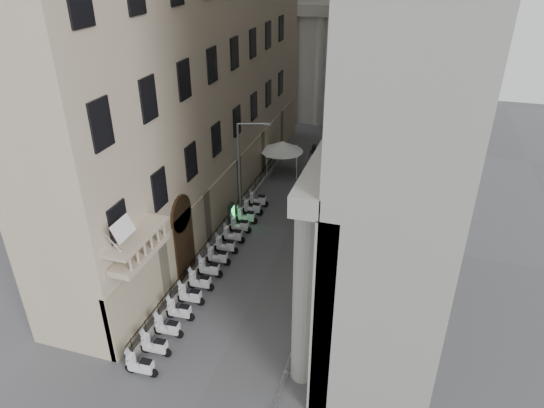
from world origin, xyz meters
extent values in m
cylinder|color=silver|center=(-4.24, 27.15, 1.05)|extent=(0.06, 0.06, 2.11)
cylinder|color=silver|center=(-1.56, 27.15, 1.05)|extent=(0.06, 0.06, 2.11)
cylinder|color=silver|center=(-4.24, 29.84, 1.05)|extent=(0.06, 0.06, 2.11)
cylinder|color=silver|center=(-1.56, 29.84, 1.05)|extent=(0.06, 0.06, 2.11)
cube|color=white|center=(-2.90, 28.49, 2.16)|extent=(2.87, 2.87, 0.11)
cone|color=white|center=(-2.90, 28.49, 2.64)|extent=(3.83, 3.83, 0.96)
cylinder|color=#93979B|center=(-4.20, 20.16, 3.74)|extent=(0.16, 0.16, 7.47)
cylinder|color=#93979B|center=(-3.14, 20.51, 7.47)|extent=(2.17, 0.82, 0.12)
cube|color=#93979B|center=(-2.16, 20.83, 7.43)|extent=(0.51, 0.34, 0.14)
cube|color=black|center=(-4.20, 18.23, 0.96)|extent=(0.32, 0.92, 1.92)
cube|color=#19E54C|center=(-4.05, 18.23, 1.17)|extent=(0.07, 0.69, 1.06)
imported|color=black|center=(0.59, 20.17, 0.81)|extent=(0.65, 0.48, 1.62)
imported|color=black|center=(2.21, 24.98, 0.84)|extent=(1.03, 1.00, 1.67)
imported|color=black|center=(-0.94, 31.79, 0.97)|extent=(1.08, 0.84, 1.94)
camera|label=1|loc=(7.76, -10.80, 18.76)|focal=32.00mm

